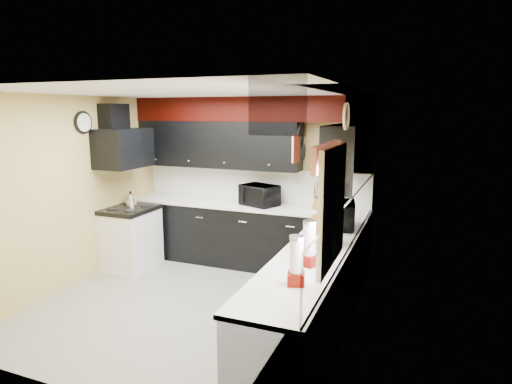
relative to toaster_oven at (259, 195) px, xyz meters
The scene contains 35 objects.
ground 1.87m from the toaster_oven, 98.45° to the right, with size 3.60×3.60×0.00m, color gray.
wall_back 0.40m from the toaster_oven, 127.29° to the left, with size 3.60×0.06×2.50m, color #E0C666.
wall_right 2.19m from the toaster_oven, 43.70° to the right, with size 0.06×3.60×2.50m, color #E0C666.
wall_left 2.53m from the toaster_oven, 143.34° to the right, with size 0.06×3.60×2.50m, color #E0C666.
ceiling 2.08m from the toaster_oven, 98.45° to the right, with size 3.60×3.60×0.06m, color white.
cab_back 0.68m from the toaster_oven, behind, with size 3.60×0.60×0.90m, color black.
cab_right 2.30m from the toaster_oven, 54.76° to the right, with size 0.60×3.00×0.90m, color black.
counter_back 0.28m from the toaster_oven, behind, with size 3.62×0.64×0.04m, color white.
counter_right 2.22m from the toaster_oven, 54.76° to the right, with size 0.64×3.02×0.04m, color white.
splash_back 0.37m from the toaster_oven, 128.26° to the left, with size 3.60×0.02×0.50m, color white.
splash_right 2.18m from the toaster_oven, 43.88° to the right, with size 0.02×3.60×0.50m, color white.
upper_back 1.02m from the toaster_oven, behind, with size 2.60×0.35×0.70m, color black.
upper_right 1.68m from the toaster_oven, 23.40° to the right, with size 0.35×1.80×0.70m, color black.
soffit_back 1.26m from the toaster_oven, 153.05° to the left, with size 3.60×0.36×0.35m, color black.
soffit_right 2.51m from the toaster_oven, 50.37° to the right, with size 0.36×3.24×0.35m, color black.
stove 1.99m from the toaster_oven, 156.31° to the right, with size 0.60×0.75×0.86m, color white.
cooktop 1.89m from the toaster_oven, 156.31° to the right, with size 0.62×0.77×0.06m, color black.
hood 2.05m from the toaster_oven, 156.91° to the right, with size 0.50×0.78×0.55m, color black.
hood_duct 2.33m from the toaster_oven, 158.34° to the right, with size 0.24×0.40×0.40m, color black.
window 2.90m from the toaster_oven, 57.02° to the right, with size 0.03×0.86×0.96m, color white, non-canonical shape.
valance 2.97m from the toaster_oven, 57.95° to the right, with size 0.04×0.88×0.20m, color red.
pan_top 1.09m from the toaster_oven, ahead, with size 0.03×0.22×0.40m, color black, non-canonical shape.
pan_mid 0.89m from the toaster_oven, ahead, with size 0.03×0.28×0.46m, color black, non-canonical shape.
pan_low 0.88m from the toaster_oven, 16.25° to the left, with size 0.03×0.24×0.42m, color black, non-canonical shape.
cut_board 0.96m from the toaster_oven, 18.79° to the right, with size 0.03×0.26×0.35m, color white.
baskets 1.95m from the toaster_oven, 48.33° to the right, with size 0.27×0.27×0.50m, color brown, non-canonical shape.
clock 2.58m from the toaster_oven, 147.79° to the right, with size 0.03×0.30×0.30m, color black, non-canonical shape.
deco_plate 2.68m from the toaster_oven, 50.21° to the right, with size 0.03×0.24×0.24m, color white, non-canonical shape.
toaster_oven is the anchor object (origin of this frame).
microwave 1.53m from the toaster_oven, 30.96° to the right, with size 0.55×0.37×0.30m, color black.
utensil_crock 0.88m from the toaster_oven, ahead, with size 0.16×0.16×0.17m, color white.
knife_block 0.88m from the toaster_oven, ahead, with size 0.09×0.12×0.19m, color black.
kettle 1.93m from the toaster_oven, 162.87° to the right, with size 0.17×0.17×0.16m, color #AAAAAE, non-canonical shape.
dispenser_a 2.53m from the toaster_oven, 58.64° to the right, with size 0.14×0.14×0.38m, color #590E16, non-canonical shape.
dispenser_b 2.94m from the toaster_oven, 63.02° to the right, with size 0.14×0.14×0.37m, color #5F0E18, non-canonical shape.
Camera 1 is at (2.44, -4.20, 2.29)m, focal length 30.00 mm.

